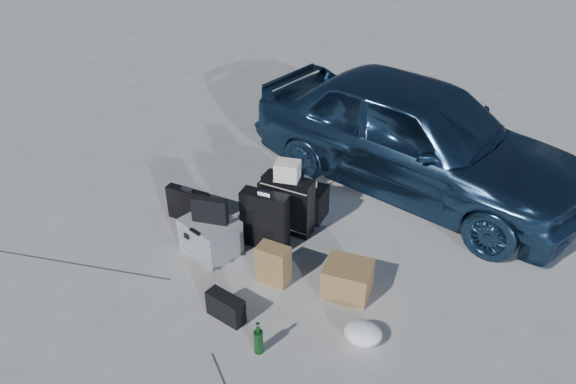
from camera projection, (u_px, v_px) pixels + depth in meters
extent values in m
plane|color=#B5B4AF|center=(240.00, 290.00, 5.28)|extent=(60.00, 60.00, 0.00)
imported|color=navy|center=(416.00, 136.00, 6.48)|extent=(4.18, 2.21, 1.35)
cube|color=#939698|center=(211.00, 236.00, 5.67)|extent=(0.60, 0.52, 0.38)
cube|color=black|center=(210.00, 210.00, 5.49)|extent=(0.37, 0.19, 0.27)
cube|color=black|center=(189.00, 205.00, 6.13)|extent=(0.51, 0.16, 0.39)
cube|color=black|center=(265.00, 220.00, 5.69)|extent=(0.51, 0.25, 0.63)
cube|color=black|center=(288.00, 204.00, 5.92)|extent=(0.55, 0.23, 0.65)
cube|color=white|center=(287.00, 171.00, 5.68)|extent=(0.29, 0.26, 0.19)
cube|color=black|center=(293.00, 198.00, 6.27)|extent=(0.77, 0.40, 0.37)
cube|color=white|center=(293.00, 182.00, 6.14)|extent=(0.51, 0.44, 0.08)
cube|color=black|center=(292.00, 176.00, 6.11)|extent=(0.32, 0.27, 0.06)
cube|color=olive|center=(273.00, 264.00, 5.29)|extent=(0.31, 0.20, 0.40)
cube|color=olive|center=(348.00, 279.00, 5.17)|extent=(0.49, 0.44, 0.32)
ellipsoid|color=white|center=(363.00, 333.00, 4.71)|extent=(0.38, 0.34, 0.18)
cube|color=black|center=(226.00, 307.00, 4.91)|extent=(0.37, 0.17, 0.25)
cylinder|color=black|center=(258.00, 338.00, 4.57)|extent=(0.10, 0.10, 0.31)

